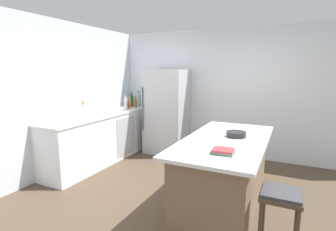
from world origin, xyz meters
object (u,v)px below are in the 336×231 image
object	(u,v)px
olive_oil_bottle	(129,103)
hot_sauce_bottle	(129,105)
mixing_bowl	(236,134)
refrigerator	(167,112)
wine_bottle	(132,101)
vinegar_bottle	(136,103)
gin_bottle	(139,100)
bar_stool	(280,203)
kitchen_island	(225,172)
sink_faucet	(92,107)
soda_bottle	(126,103)
cookbook_stack	(223,151)
paper_towel_roll	(107,106)
flower_vase	(83,113)

from	to	relation	value
olive_oil_bottle	hot_sauce_bottle	distance (m)	0.12
hot_sauce_bottle	mixing_bowl	world-z (taller)	hot_sauce_bottle
refrigerator	mixing_bowl	distance (m)	2.39
olive_oil_bottle	mixing_bowl	size ratio (longest dim) A/B	1.17
wine_bottle	olive_oil_bottle	xyz separation A→B (m)	(0.06, -0.19, -0.02)
vinegar_bottle	hot_sauce_bottle	bearing A→B (deg)	-104.48
gin_bottle	refrigerator	bearing A→B (deg)	-10.99
bar_stool	olive_oil_bottle	size ratio (longest dim) A/B	2.25
refrigerator	bar_stool	xyz separation A→B (m)	(2.37, -2.45, -0.34)
kitchen_island	sink_faucet	distance (m)	2.72
sink_faucet	soda_bottle	bearing A→B (deg)	85.68
soda_bottle	mixing_bowl	bearing A→B (deg)	-25.91
olive_oil_bottle	soda_bottle	world-z (taller)	soda_bottle
sink_faucet	mixing_bowl	size ratio (longest dim) A/B	1.17
wine_bottle	kitchen_island	bearing A→B (deg)	-34.45
gin_bottle	vinegar_bottle	bearing A→B (deg)	-80.13
refrigerator	cookbook_stack	size ratio (longest dim) A/B	7.72
olive_oil_bottle	bar_stool	bearing A→B (deg)	-35.47
sink_faucet	paper_towel_roll	bearing A→B (deg)	84.58
olive_oil_bottle	soda_bottle	size ratio (longest dim) A/B	0.93
sink_faucet	gin_bottle	distance (m)	1.44
paper_towel_roll	vinegar_bottle	world-z (taller)	paper_towel_roll
refrigerator	cookbook_stack	distance (m)	2.95
kitchen_island	olive_oil_bottle	bearing A→B (deg)	147.87
refrigerator	cookbook_stack	xyz separation A→B (m)	(1.80, -2.34, 0.04)
flower_vase	paper_towel_roll	distance (m)	0.71
kitchen_island	wine_bottle	xyz separation A→B (m)	(-2.63, 1.80, 0.61)
paper_towel_roll	soda_bottle	xyz separation A→B (m)	(0.04, 0.57, -0.01)
refrigerator	olive_oil_bottle	xyz separation A→B (m)	(-0.88, -0.13, 0.16)
mixing_bowl	paper_towel_roll	bearing A→B (deg)	165.18
hot_sauce_bottle	bar_stool	bearing A→B (deg)	-34.65
refrigerator	olive_oil_bottle	distance (m)	0.91
kitchen_island	flower_vase	xyz separation A→B (m)	(-2.51, 0.15, 0.57)
olive_oil_bottle	hot_sauce_bottle	bearing A→B (deg)	-63.86
paper_towel_roll	gin_bottle	bearing A→B (deg)	86.29
sink_faucet	hot_sauce_bottle	size ratio (longest dim) A/B	1.36
sink_faucet	gin_bottle	xyz separation A→B (m)	(0.11, 1.44, -0.02)
flower_vase	gin_bottle	xyz separation A→B (m)	(0.02, 1.75, 0.04)
bar_stool	soda_bottle	size ratio (longest dim) A/B	2.08
wine_bottle	olive_oil_bottle	size ratio (longest dim) A/B	1.11
refrigerator	mixing_bowl	xyz separation A→B (m)	(1.78, -1.59, 0.05)
gin_bottle	mixing_bowl	world-z (taller)	gin_bottle
refrigerator	gin_bottle	size ratio (longest dim) A/B	5.03
kitchen_island	mixing_bowl	bearing A→B (deg)	57.50
paper_towel_roll	cookbook_stack	distance (m)	3.05
wine_bottle	soda_bottle	world-z (taller)	wine_bottle
olive_oil_bottle	cookbook_stack	size ratio (longest dim) A/B	1.29
mixing_bowl	flower_vase	bearing A→B (deg)	-179.99
olive_oil_bottle	soda_bottle	bearing A→B (deg)	-78.60
kitchen_island	mixing_bowl	distance (m)	0.52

